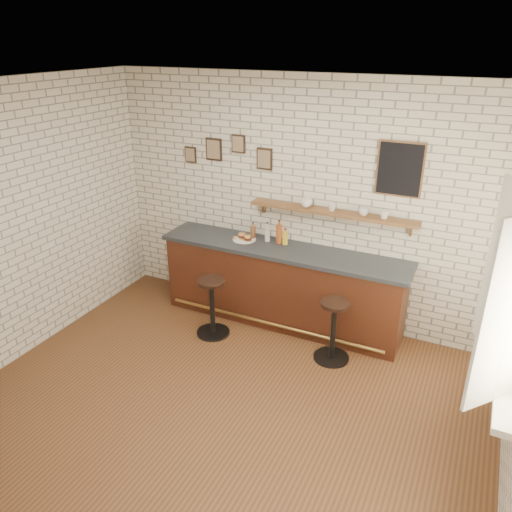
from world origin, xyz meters
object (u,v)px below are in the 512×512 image
Objects in this scene: bitters_bottle_white at (267,233)px; bar_stool_right at (333,329)px; shelf_cup_d at (384,215)px; book_upper at (507,379)px; condiment_bottle_yellow at (285,238)px; ciabatta_sandwich at (245,237)px; shelf_cup_c at (364,212)px; shelf_cup_a at (306,203)px; bitters_bottle_amber at (279,234)px; bitters_bottle_brown at (253,232)px; bar_stool_left at (212,305)px; book_lower at (507,378)px; sandwich_plate at (244,239)px; bar_counter at (282,285)px; shelf_cup_b at (332,207)px.

bitters_bottle_white is 0.34× the size of bar_stool_right.
shelf_cup_d reaches higher than bitters_bottle_white.
condiment_bottle_yellow is at bearing 165.74° from book_upper.
ciabatta_sandwich is at bearing 171.68° from book_upper.
shelf_cup_a is at bearing 117.64° from shelf_cup_c.
bitters_bottle_amber is at bearing 156.40° from shelf_cup_d.
bitters_bottle_brown is at bearing 155.61° from shelf_cup_d.
book_upper reaches higher than bar_stool_left.
shelf_cup_c is at bearing 28.96° from bar_stool_left.
bar_stool_right is at bearing -30.08° from bitters_bottle_white.
shelf_cup_a is (0.67, 0.08, 0.45)m from bitters_bottle_brown.
ciabatta_sandwich reaches higher than book_upper.
condiment_bottle_yellow is at bearing 10.54° from ciabatta_sandwich.
bitters_bottle_amber is at bearing 166.59° from book_upper.
shelf_cup_c is 1.13× the size of shelf_cup_d.
shelf_cup_d is 0.48× the size of book_lower.
bitters_bottle_amber is at bearing 12.31° from sandwich_plate.
ciabatta_sandwich is 1.51m from shelf_cup_c.
bitters_bottle_white reaches higher than bar_counter.
bitters_bottle_brown is at bearing -169.24° from shelf_cup_a.
bitters_bottle_white is at bearing 18.85° from sandwich_plate.
bar_counter is at bearing 134.49° from shelf_cup_b.
bitters_bottle_amber is (0.42, 0.09, 0.08)m from ciabatta_sandwich.
bar_counter reaches higher than bar_stool_right.
bitters_bottle_amber is at bearing 122.00° from shelf_cup_c.
bitters_bottle_white is 1.21× the size of condiment_bottle_yellow.
shelf_cup_c is at bearing 6.78° from sandwich_plate.
bitters_bottle_amber is 0.53m from shelf_cup_a.
shelf_cup_a reaches higher than shelf_cup_b.
ciabatta_sandwich is 0.44m from bitters_bottle_amber.
book_lower is (2.50, -1.45, 0.43)m from bar_counter.
condiment_bottle_yellow reaches higher than sandwich_plate.
shelf_cup_c is 2.40m from book_upper.
bitters_bottle_amber reaches higher than book_lower.
bitters_bottle_white is 0.90m from shelf_cup_b.
ciabatta_sandwich is 0.92× the size of bitters_bottle_white.
bitters_bottle_amber is 1.36m from bar_stool_right.
condiment_bottle_yellow is 0.52m from shelf_cup_a.
shelf_cup_d is 2.25m from book_upper.
shelf_cup_b is 0.96× the size of shelf_cup_d.
ciabatta_sandwich is at bearing 124.47° from shelf_cup_c.
ciabatta_sandwich is 1.11× the size of condiment_bottle_yellow.
shelf_cup_a is at bearing 149.89° from book_lower.
bar_stool_right is (1.10, -0.64, -0.72)m from bitters_bottle_white.
book_lower is at bearing -32.02° from condiment_bottle_yellow.
bar_stool_left is 3.29m from book_upper.
bitters_bottle_white is 0.24m from condiment_bottle_yellow.
bitters_bottle_white is 0.34× the size of bar_stool_left.
bitters_bottle_brown is 2.34× the size of shelf_cup_b.
book_lower is at bearing -31.52° from shelf_cup_a.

